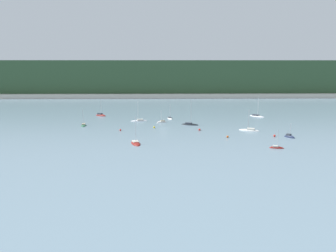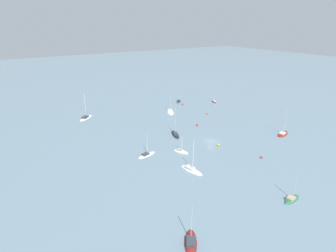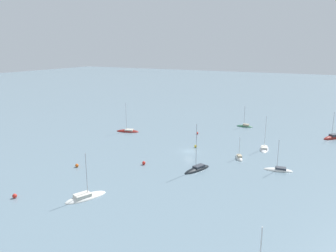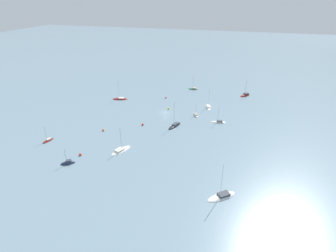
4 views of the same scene
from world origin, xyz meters
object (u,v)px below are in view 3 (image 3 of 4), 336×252
(sailboat_10, at_px, (264,149))
(mooring_buoy_0, at_px, (196,146))
(mooring_buoy_3, at_px, (15,196))
(sailboat_9, at_px, (239,158))
(sailboat_5, at_px, (332,138))
(mooring_buoy_4, at_px, (197,133))
(sailboat_2, at_px, (278,170))
(sailboat_3, at_px, (128,131))
(mooring_buoy_1, at_px, (77,165))
(sailboat_6, at_px, (245,126))
(sailboat_0, at_px, (197,169))
(sailboat_1, at_px, (86,197))
(mooring_buoy_2, at_px, (144,163))

(sailboat_10, distance_m, mooring_buoy_0, 19.46)
(sailboat_10, height_order, mooring_buoy_3, sailboat_10)
(sailboat_9, distance_m, mooring_buoy_0, 14.12)
(sailboat_5, relative_size, sailboat_9, 1.44)
(mooring_buoy_4, bearing_deg, sailboat_9, 47.94)
(sailboat_2, height_order, mooring_buoy_4, sailboat_2)
(sailboat_2, height_order, sailboat_3, sailboat_3)
(mooring_buoy_0, distance_m, mooring_buoy_3, 49.64)
(sailboat_9, height_order, mooring_buoy_1, sailboat_9)
(mooring_buoy_1, height_order, mooring_buoy_3, mooring_buoy_3)
(sailboat_2, bearing_deg, sailboat_6, -76.10)
(sailboat_0, relative_size, mooring_buoy_4, 16.02)
(sailboat_1, distance_m, mooring_buoy_1, 17.69)
(sailboat_1, height_order, sailboat_6, sailboat_1)
(sailboat_5, distance_m, mooring_buoy_0, 45.28)
(mooring_buoy_1, relative_size, mooring_buoy_2, 0.95)
(sailboat_0, height_order, mooring_buoy_2, sailboat_0)
(mooring_buoy_0, distance_m, mooring_buoy_4, 14.93)
(mooring_buoy_3, bearing_deg, sailboat_5, 145.16)
(sailboat_2, bearing_deg, sailboat_10, -78.23)
(sailboat_10, bearing_deg, sailboat_6, 15.04)
(sailboat_1, relative_size, mooring_buoy_2, 10.90)
(sailboat_10, bearing_deg, mooring_buoy_2, 126.91)
(sailboat_6, xyz_separation_m, mooring_buoy_3, (78.05, -23.78, 0.31))
(sailboat_5, bearing_deg, mooring_buoy_0, -12.71)
(sailboat_9, distance_m, mooring_buoy_3, 53.40)
(sailboat_2, xyz_separation_m, sailboat_5, (-36.72, 10.18, 0.03))
(sailboat_9, bearing_deg, sailboat_10, -47.73)
(mooring_buoy_1, bearing_deg, sailboat_1, 48.29)
(sailboat_10, bearing_deg, sailboat_2, -168.40)
(mooring_buoy_0, relative_size, mooring_buoy_4, 1.07)
(sailboat_6, relative_size, mooring_buoy_2, 9.42)
(mooring_buoy_1, bearing_deg, sailboat_0, 114.27)
(sailboat_5, height_order, sailboat_9, sailboat_5)
(sailboat_1, xyz_separation_m, mooring_buoy_1, (-11.77, -13.20, 0.31))
(sailboat_1, xyz_separation_m, mooring_buoy_0, (-39.81, 6.00, 0.29))
(sailboat_5, relative_size, mooring_buoy_3, 11.19)
(sailboat_0, relative_size, sailboat_2, 1.48)
(mooring_buoy_3, xyz_separation_m, mooring_buoy_4, (-60.19, 12.62, -0.06))
(sailboat_9, distance_m, sailboat_10, 11.81)
(mooring_buoy_4, bearing_deg, sailboat_0, 22.88)
(mooring_buoy_0, bearing_deg, mooring_buoy_3, -21.26)
(mooring_buoy_1, height_order, mooring_buoy_2, mooring_buoy_2)
(sailboat_0, distance_m, sailboat_5, 52.93)
(sailboat_5, xyz_separation_m, mooring_buoy_0, (29.26, -34.56, 0.28))
(mooring_buoy_1, bearing_deg, sailboat_5, 136.83)
(sailboat_2, xyz_separation_m, sailboat_3, (-13.32, -52.23, -0.02))
(mooring_buoy_2, bearing_deg, sailboat_0, 102.53)
(mooring_buoy_2, bearing_deg, sailboat_9, 128.82)
(mooring_buoy_0, xyz_separation_m, mooring_buoy_4, (-13.92, -5.39, -0.03))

